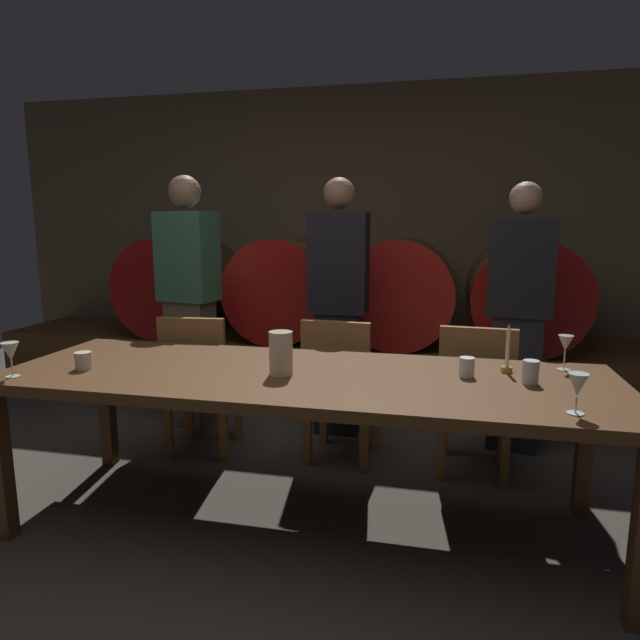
# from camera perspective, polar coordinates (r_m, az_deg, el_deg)

# --- Properties ---
(ground_plane) EXTENTS (8.32, 8.32, 0.00)m
(ground_plane) POSITION_cam_1_polar(r_m,az_deg,el_deg) (2.52, -8.20, -24.22)
(ground_plane) COLOR #3F3A33
(back_wall) EXTENTS (6.40, 0.24, 2.57)m
(back_wall) POSITION_cam_1_polar(r_m,az_deg,el_deg) (4.90, 3.58, 8.50)
(back_wall) COLOR brown
(back_wall) RESTS_ON ground
(barrel_shelf) EXTENTS (5.76, 0.90, 0.50)m
(barrel_shelf) POSITION_cam_1_polar(r_m,az_deg,el_deg) (4.51, 2.34, -4.92)
(barrel_shelf) COLOR brown
(barrel_shelf) RESTS_ON ground
(wine_barrel_far_left) EXTENTS (0.81, 0.96, 0.81)m
(wine_barrel_far_left) POSITION_cam_1_polar(r_m,az_deg,el_deg) (4.83, -14.18, 3.63)
(wine_barrel_far_left) COLOR brown
(wine_barrel_far_left) RESTS_ON barrel_shelf
(wine_barrel_center_left) EXTENTS (0.81, 0.96, 0.81)m
(wine_barrel_center_left) POSITION_cam_1_polar(r_m,az_deg,el_deg) (4.49, -3.29, 3.45)
(wine_barrel_center_left) COLOR brown
(wine_barrel_center_left) RESTS_ON barrel_shelf
(wine_barrel_center_right) EXTENTS (0.81, 0.96, 0.81)m
(wine_barrel_center_right) POSITION_cam_1_polar(r_m,az_deg,el_deg) (4.33, 8.58, 3.12)
(wine_barrel_center_right) COLOR brown
(wine_barrel_center_right) RESTS_ON barrel_shelf
(wine_barrel_far_right) EXTENTS (0.81, 0.96, 0.81)m
(wine_barrel_far_right) POSITION_cam_1_polar(r_m,az_deg,el_deg) (4.37, 20.58, 2.64)
(wine_barrel_far_right) COLOR brown
(wine_barrel_far_right) RESTS_ON barrel_shelf
(dining_table) EXTENTS (2.77, 0.92, 0.75)m
(dining_table) POSITION_cam_1_polar(r_m,az_deg,el_deg) (2.49, -1.64, -6.96)
(dining_table) COLOR #4C2D16
(dining_table) RESTS_ON ground
(chair_left) EXTENTS (0.43, 0.43, 0.88)m
(chair_left) POSITION_cam_1_polar(r_m,az_deg,el_deg) (3.40, -12.60, -5.98)
(chair_left) COLOR brown
(chair_left) RESTS_ON ground
(chair_center) EXTENTS (0.43, 0.43, 0.88)m
(chair_center) POSITION_cam_1_polar(r_m,az_deg,el_deg) (3.21, 2.10, -6.70)
(chair_center) COLOR brown
(chair_center) RESTS_ON ground
(chair_right) EXTENTS (0.43, 0.43, 0.88)m
(chair_right) POSITION_cam_1_polar(r_m,az_deg,el_deg) (3.15, 16.06, -7.44)
(chair_right) COLOR brown
(chair_right) RESTS_ON ground
(guest_left) EXTENTS (0.41, 0.30, 1.74)m
(guest_left) POSITION_cam_1_polar(r_m,az_deg,el_deg) (3.84, -13.60, 2.01)
(guest_left) COLOR brown
(guest_left) RESTS_ON ground
(guest_center) EXTENTS (0.38, 0.24, 1.71)m
(guest_center) POSITION_cam_1_polar(r_m,az_deg,el_deg) (3.61, 1.95, 1.51)
(guest_center) COLOR black
(guest_center) RESTS_ON ground
(guest_right) EXTENTS (0.41, 0.29, 1.66)m
(guest_right) POSITION_cam_1_polar(r_m,az_deg,el_deg) (3.56, 20.15, 0.30)
(guest_right) COLOR black
(guest_right) RESTS_ON ground
(candle_center) EXTENTS (0.05, 0.05, 0.23)m
(candle_center) POSITION_cam_1_polar(r_m,az_deg,el_deg) (2.61, 19.10, -3.84)
(candle_center) COLOR olive
(candle_center) RESTS_ON dining_table
(pitcher) EXTENTS (0.11, 0.11, 0.20)m
(pitcher) POSITION_cam_1_polar(r_m,az_deg,el_deg) (2.43, -4.14, -3.50)
(pitcher) COLOR beige
(pitcher) RESTS_ON dining_table
(wine_glass_left) EXTENTS (0.08, 0.08, 0.16)m
(wine_glass_left) POSITION_cam_1_polar(r_m,az_deg,el_deg) (2.74, -29.81, -2.96)
(wine_glass_left) COLOR silver
(wine_glass_left) RESTS_ON dining_table
(wine_glass_center) EXTENTS (0.07, 0.07, 0.15)m
(wine_glass_center) POSITION_cam_1_polar(r_m,az_deg,el_deg) (2.13, 25.49, -6.30)
(wine_glass_center) COLOR silver
(wine_glass_center) RESTS_ON dining_table
(wine_glass_right) EXTENTS (0.07, 0.07, 0.16)m
(wine_glass_right) POSITION_cam_1_polar(r_m,az_deg,el_deg) (2.74, 24.44, -2.36)
(wine_glass_right) COLOR silver
(wine_glass_right) RESTS_ON dining_table
(cup_far_left) EXTENTS (0.08, 0.08, 0.08)m
(cup_far_left) POSITION_cam_1_polar(r_m,az_deg,el_deg) (2.76, -23.65, -3.93)
(cup_far_left) COLOR beige
(cup_far_left) RESTS_ON dining_table
(cup_center_left) EXTENTS (0.06, 0.06, 0.09)m
(cup_center_left) POSITION_cam_1_polar(r_m,az_deg,el_deg) (2.64, -4.11, -3.62)
(cup_center_left) COLOR silver
(cup_center_left) RESTS_ON dining_table
(cup_center_right) EXTENTS (0.07, 0.07, 0.09)m
(cup_center_right) POSITION_cam_1_polar(r_m,az_deg,el_deg) (2.49, 15.20, -4.80)
(cup_center_right) COLOR white
(cup_center_right) RESTS_ON dining_table
(cup_far_right) EXTENTS (0.07, 0.07, 0.10)m
(cup_far_right) POSITION_cam_1_polar(r_m,az_deg,el_deg) (2.46, 21.30, -5.13)
(cup_far_right) COLOR silver
(cup_far_right) RESTS_ON dining_table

